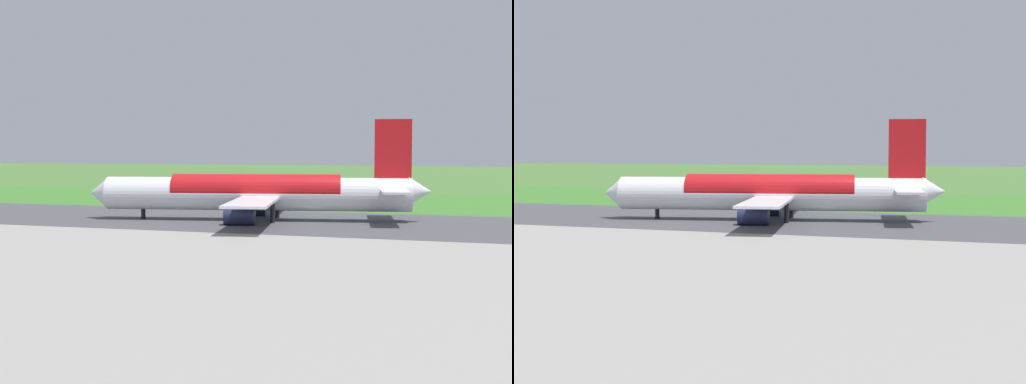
{
  "view_description": "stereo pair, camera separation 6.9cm",
  "coord_description": "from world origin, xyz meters",
  "views": [
    {
      "loc": [
        -25.74,
        105.37,
        11.1
      ],
      "look_at": [
        8.84,
        0.0,
        4.5
      ],
      "focal_mm": 49.72,
      "sensor_mm": 36.0,
      "label": 1
    },
    {
      "loc": [
        -25.81,
        105.35,
        11.1
      ],
      "look_at": [
        8.84,
        0.0,
        4.5
      ],
      "focal_mm": 49.72,
      "sensor_mm": 36.0,
      "label": 2
    }
  ],
  "objects": [
    {
      "name": "apron_concrete",
      "position": [
        0.0,
        49.07,
        0.03
      ],
      "size": [
        440.0,
        110.0,
        0.05
      ],
      "primitive_type": "cube",
      "color": "gray",
      "rests_on": "ground"
    },
    {
      "name": "traffic_cone_orange",
      "position": [
        0.06,
        -38.97,
        0.28
      ],
      "size": [
        0.4,
        0.4,
        0.55
      ],
      "primitive_type": "cone",
      "color": "orange",
      "rests_on": "ground"
    },
    {
      "name": "no_stopping_sign",
      "position": [
        -7.41,
        -39.86,
        1.7
      ],
      "size": [
        0.6,
        0.1,
        2.89
      ],
      "color": "slate",
      "rests_on": "ground"
    },
    {
      "name": "grass_verge_foreground",
      "position": [
        0.0,
        -39.86,
        0.02
      ],
      "size": [
        600.0,
        80.0,
        0.04
      ],
      "primitive_type": "cube",
      "color": "#3C782B",
      "rests_on": "ground"
    },
    {
      "name": "ground_plane",
      "position": [
        0.0,
        0.0,
        0.0
      ],
      "size": [
        800.0,
        800.0,
        0.0
      ],
      "primitive_type": "plane",
      "color": "#477233"
    },
    {
      "name": "runway_asphalt",
      "position": [
        0.0,
        0.0,
        0.03
      ],
      "size": [
        600.0,
        35.6,
        0.06
      ],
      "primitive_type": "cube",
      "color": "#47474C",
      "rests_on": "ground"
    },
    {
      "name": "airliner_main",
      "position": [
        8.47,
        -0.07,
        4.35
      ],
      "size": [
        53.85,
        44.33,
        15.88
      ],
      "color": "white",
      "rests_on": "ground"
    }
  ]
}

